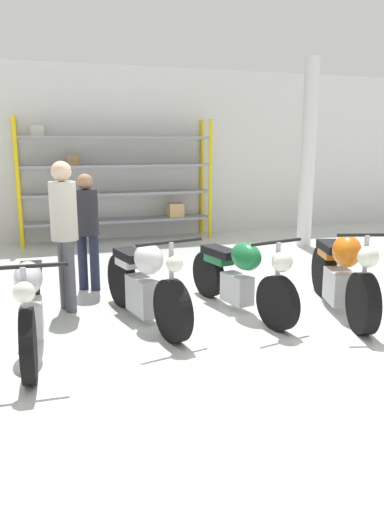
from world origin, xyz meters
TOP-DOWN VIEW (x-y plane):
  - ground_plane at (0.00, 0.00)m, footprint 30.00×30.00m
  - back_wall at (0.00, 5.65)m, footprint 30.00×0.08m
  - shelving_rack at (-0.02, 5.29)m, footprint 4.00×0.63m
  - support_pillar at (3.39, 3.52)m, footprint 0.28×0.28m
  - motorcycle_silver at (-1.87, -0.16)m, footprint 0.74×2.22m
  - motorcycle_white at (-0.63, 0.24)m, footprint 0.77×2.01m
  - motorcycle_green at (0.56, 0.22)m, footprint 0.74×2.04m
  - motorcycle_orange at (1.73, -0.17)m, footprint 0.85×2.06m
  - person_browsing at (-1.08, 1.75)m, footprint 0.44×0.44m
  - person_near_rack at (-1.43, 0.94)m, footprint 0.40×0.40m

SIDE VIEW (x-z plane):
  - ground_plane at x=0.00m, z-range 0.00..0.00m
  - motorcycle_white at x=-0.63m, z-range -0.07..0.99m
  - motorcycle_green at x=0.56m, z-range -0.04..0.96m
  - motorcycle_orange at x=1.73m, z-range -0.07..1.02m
  - motorcycle_silver at x=-1.87m, z-range -0.04..0.99m
  - person_browsing at x=-1.08m, z-range 0.14..1.76m
  - person_near_rack at x=-1.43m, z-range 0.17..1.99m
  - shelving_rack at x=-0.02m, z-range 0.02..2.54m
  - back_wall at x=0.00m, z-range 0.00..3.60m
  - support_pillar at x=3.39m, z-range 0.00..3.60m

